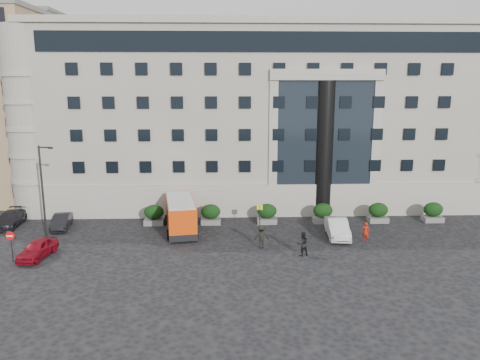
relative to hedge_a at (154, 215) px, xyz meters
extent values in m
plane|color=black|center=(4.00, -7.80, -0.93)|extent=(120.00, 120.00, 0.00)
cube|color=gray|center=(10.00, 14.20, 8.07)|extent=(44.00, 24.00, 18.00)
cylinder|color=black|center=(16.00, 2.50, 5.57)|extent=(1.80, 1.80, 13.00)
cube|color=brown|center=(-23.00, 30.20, 10.07)|extent=(13.00, 13.00, 22.00)
cube|color=#60605E|center=(0.00, 0.00, -0.68)|extent=(1.80, 1.20, 0.50)
ellipsoid|color=black|center=(0.00, 0.00, 0.24)|extent=(1.80, 1.26, 1.34)
cube|color=#60605E|center=(5.20, 0.00, -0.68)|extent=(1.80, 1.20, 0.50)
ellipsoid|color=black|center=(5.20, 0.00, 0.24)|extent=(1.80, 1.26, 1.34)
cube|color=#60605E|center=(10.40, 0.00, -0.68)|extent=(1.80, 1.20, 0.50)
ellipsoid|color=black|center=(10.40, 0.00, 0.24)|extent=(1.80, 1.26, 1.34)
cube|color=#60605E|center=(15.60, 0.00, -0.68)|extent=(1.80, 1.20, 0.50)
ellipsoid|color=black|center=(15.60, 0.00, 0.24)|extent=(1.80, 1.26, 1.34)
cube|color=#60605E|center=(20.80, 0.00, -0.68)|extent=(1.80, 1.20, 0.50)
ellipsoid|color=black|center=(20.80, 0.00, 0.24)|extent=(1.80, 1.26, 1.34)
cube|color=#60605E|center=(26.00, 0.00, -0.68)|extent=(1.80, 1.20, 0.50)
ellipsoid|color=black|center=(26.00, 0.00, 0.24)|extent=(1.80, 1.26, 1.34)
cylinder|color=#262628|center=(-8.00, -4.80, 3.07)|extent=(0.16, 0.16, 8.00)
cylinder|color=#262628|center=(-7.55, -4.80, 6.92)|extent=(0.90, 0.12, 0.12)
cube|color=black|center=(-7.10, -4.80, 6.87)|extent=(0.35, 0.18, 0.14)
cylinder|color=#262628|center=(9.50, -2.80, 0.32)|extent=(0.08, 0.08, 2.50)
cube|color=yellow|center=(9.50, -2.80, 1.37)|extent=(0.50, 0.06, 0.45)
cylinder|color=#262628|center=(-9.00, -8.80, 0.17)|extent=(0.08, 0.08, 2.20)
cylinder|color=red|center=(-9.00, -8.86, 1.07)|extent=(0.64, 0.05, 0.64)
cube|color=white|center=(-9.00, -8.90, 1.07)|extent=(0.45, 0.04, 0.10)
cube|color=#D43D0A|center=(2.63, -2.06, 0.73)|extent=(3.27, 6.95, 2.22)
cube|color=black|center=(2.63, -2.06, -0.48)|extent=(3.32, 7.00, 0.55)
cube|color=black|center=(2.63, -2.06, 0.93)|extent=(3.11, 5.51, 1.00)
cube|color=silver|center=(2.63, -2.06, 1.79)|extent=(3.11, 6.61, 0.18)
cylinder|color=black|center=(1.82, -4.35, -0.48)|extent=(0.41, 0.93, 0.90)
cylinder|color=black|center=(4.08, -4.00, -0.48)|extent=(0.41, 0.93, 0.90)
cylinder|color=black|center=(1.17, -0.12, -0.48)|extent=(0.41, 0.93, 0.90)
cylinder|color=black|center=(3.44, 0.23, -0.48)|extent=(0.41, 0.93, 0.90)
cube|color=maroon|center=(-9.54, 11.29, 0.77)|extent=(2.84, 4.15, 2.75)
cube|color=maroon|center=(-9.78, 8.45, 0.33)|extent=(2.55, 1.95, 1.87)
cube|color=black|center=(-9.84, 7.68, 0.72)|extent=(2.09, 0.29, 0.88)
cylinder|color=black|center=(-10.97, 8.66, -0.47)|extent=(0.36, 0.94, 0.92)
cylinder|color=black|center=(-8.56, 8.46, -0.47)|extent=(0.36, 0.94, 0.92)
cylinder|color=black|center=(-10.68, 12.27, -0.47)|extent=(0.36, 0.94, 0.92)
cylinder|color=black|center=(-8.27, 12.07, -0.47)|extent=(0.36, 0.94, 0.92)
imported|color=maroon|center=(-7.50, -8.00, -0.25)|extent=(2.23, 4.19, 1.36)
imported|color=black|center=(-8.10, -0.89, -0.29)|extent=(1.84, 4.03, 1.28)
imported|color=black|center=(-13.00, -0.08, -0.26)|extent=(2.11, 4.69, 1.33)
imported|color=black|center=(-8.75, 4.63, -0.19)|extent=(2.74, 5.47, 1.49)
imported|color=silver|center=(15.97, -4.10, -0.15)|extent=(2.04, 4.85, 1.56)
imported|color=#9B1D0F|center=(18.00, -5.34, -0.10)|extent=(0.71, 0.59, 1.65)
imported|color=black|center=(12.31, -8.29, 0.00)|extent=(1.08, 0.95, 1.86)
imported|color=black|center=(9.36, -6.52, 0.00)|extent=(1.28, 0.84, 1.86)
camera|label=1|loc=(6.41, -41.49, 11.98)|focal=35.00mm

